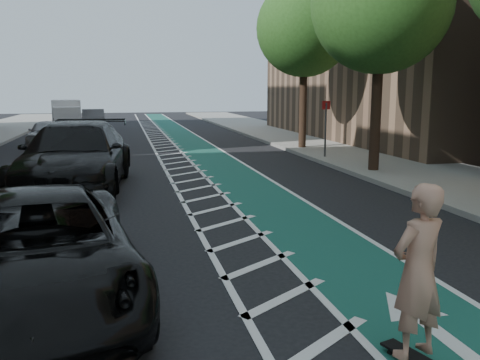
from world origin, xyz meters
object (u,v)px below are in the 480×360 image
object	(u,v)px
barrel_a	(72,177)
skateboarder	(418,271)
suv_near	(38,251)
suv_far	(76,157)

from	to	relation	value
barrel_a	skateboarder	bearing A→B (deg)	-67.94
suv_near	barrel_a	world-z (taller)	suv_near
suv_far	barrel_a	size ratio (longest dim) A/B	8.65
suv_near	suv_far	size ratio (longest dim) A/B	0.81
suv_near	suv_far	world-z (taller)	suv_far
suv_far	barrel_a	distance (m)	0.67
suv_far	suv_near	bearing A→B (deg)	-83.35
skateboarder	suv_far	distance (m)	11.73
suv_far	barrel_a	xyz separation A→B (m)	(-0.15, 0.21, -0.62)
suv_far	skateboarder	bearing A→B (deg)	-62.91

